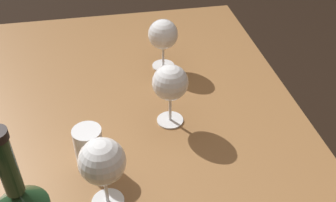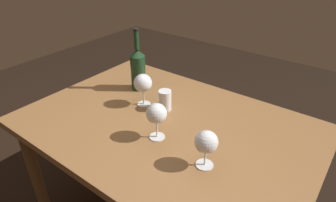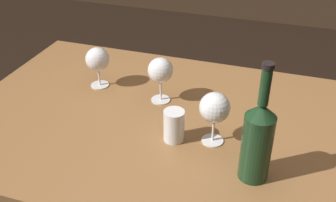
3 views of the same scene
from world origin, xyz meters
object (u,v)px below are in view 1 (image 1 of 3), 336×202
wine_glass_left (163,35)px  water_tumbler (90,150)px  wine_glass_right (102,162)px  wine_glass_centre (170,84)px

wine_glass_left → water_tumbler: 0.43m
wine_glass_right → water_tumbler: wine_glass_right is taller
wine_glass_centre → water_tumbler: bearing=119.1°
wine_glass_left → wine_glass_centre: wine_glass_centre is taller
water_tumbler → wine_glass_left: bearing=-32.3°
wine_glass_centre → water_tumbler: 0.24m
wine_glass_left → water_tumbler: (-0.36, 0.23, -0.06)m
wine_glass_left → water_tumbler: size_ratio=1.51×
wine_glass_right → wine_glass_centre: 0.28m
wine_glass_left → wine_glass_right: size_ratio=0.92×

